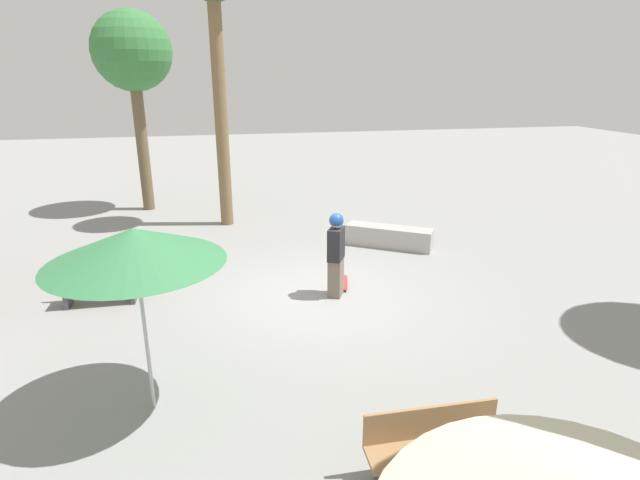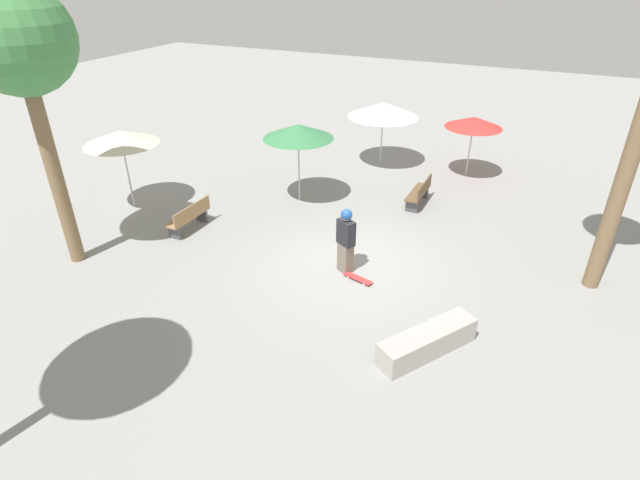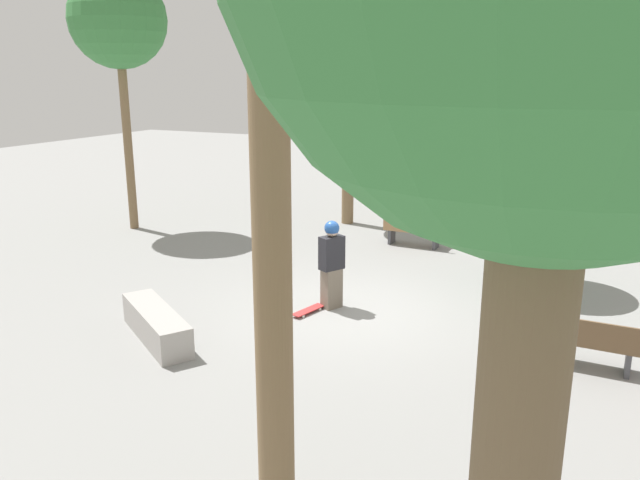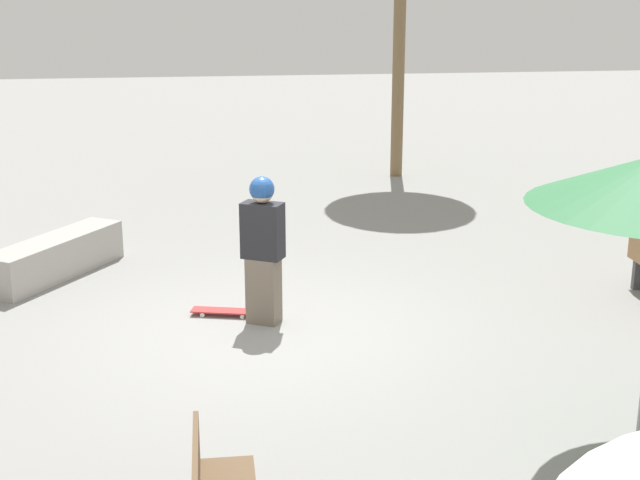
# 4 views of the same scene
# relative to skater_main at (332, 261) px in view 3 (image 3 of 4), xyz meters

# --- Properties ---
(ground_plane) EXTENTS (60.00, 60.00, 0.00)m
(ground_plane) POSITION_rel_skater_main_xyz_m (0.32, -0.04, -0.96)
(ground_plane) COLOR gray
(skater_main) EXTENTS (0.46, 0.54, 1.78)m
(skater_main) POSITION_rel_skater_main_xyz_m (0.00, 0.00, 0.00)
(skater_main) COLOR #726656
(skater_main) RESTS_ON ground_plane
(skateboard) EXTENTS (0.40, 0.82, 0.07)m
(skateboard) POSITION_rel_skater_main_xyz_m (-0.28, -0.47, -0.90)
(skateboard) COLOR red
(skateboard) RESTS_ON ground_plane
(concrete_ledge) EXTENTS (2.21, 1.71, 0.55)m
(concrete_ledge) POSITION_rel_skater_main_xyz_m (-2.15, -2.71, -0.69)
(concrete_ledge) COLOR #A8A39E
(concrete_ledge) RESTS_ON ground_plane
(bench_near) EXTENTS (1.61, 0.47, 0.85)m
(bench_near) POSITION_rel_skater_main_xyz_m (0.12, 5.07, -0.53)
(bench_near) COLOR #47474C
(bench_near) RESTS_ON ground_plane
(bench_far) EXTENTS (1.61, 0.46, 0.85)m
(bench_far) POSITION_rel_skater_main_xyz_m (4.72, -0.68, -0.53)
(bench_far) COLOR #47474C
(bench_far) RESTS_ON ground_plane
(shade_umbrella_cream) EXTENTS (2.27, 2.27, 2.55)m
(shade_umbrella_cream) POSITION_rel_skater_main_xyz_m (0.67, 7.78, 1.37)
(shade_umbrella_cream) COLOR #B7B7BC
(shade_umbrella_cream) RESTS_ON ground_plane
(shade_umbrella_green) EXTENTS (2.26, 2.26, 2.61)m
(shade_umbrella_green) POSITION_rel_skater_main_xyz_m (3.38, 3.05, 1.42)
(shade_umbrella_green) COLOR #B7B7BC
(shade_umbrella_green) RESTS_ON ground_plane
(palm_tree_center_left) EXTENTS (2.71, 2.71, 7.33)m
(palm_tree_center_left) POSITION_rel_skater_main_xyz_m (-8.09, 3.45, 4.96)
(palm_tree_center_left) COLOR brown
(palm_tree_center_left) RESTS_ON ground_plane
(palm_tree_center_right) EXTENTS (2.49, 2.49, 6.87)m
(palm_tree_center_right) POSITION_rel_skater_main_xyz_m (-2.52, 6.80, 4.53)
(palm_tree_center_right) COLOR brown
(palm_tree_center_right) RESTS_ON ground_plane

